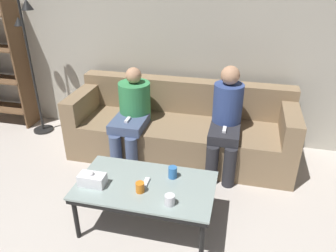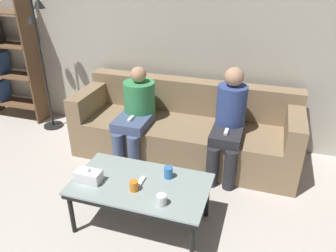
{
  "view_description": "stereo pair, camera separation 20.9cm",
  "coord_description": "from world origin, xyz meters",
  "px_view_note": "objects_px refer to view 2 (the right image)",
  "views": [
    {
      "loc": [
        0.64,
        0.09,
        2.12
      ],
      "look_at": [
        0.0,
        2.78,
        0.69
      ],
      "focal_mm": 35.0,
      "sensor_mm": 36.0,
      "label": 1
    },
    {
      "loc": [
        0.84,
        0.15,
        2.12
      ],
      "look_at": [
        0.0,
        2.78,
        0.69
      ],
      "focal_mm": 35.0,
      "sensor_mm": 36.0,
      "label": 2
    }
  ],
  "objects_px": {
    "seated_person_left_end": "(136,111)",
    "tissue_box": "(89,176)",
    "standing_lamp": "(42,53)",
    "seated_person_mid_left": "(229,121)",
    "game_remote": "(140,182)",
    "cup_far_center": "(168,172)",
    "couch": "(185,130)",
    "cup_near_right": "(134,186)",
    "cup_near_left": "(162,200)",
    "coffee_table": "(141,187)",
    "bookshelf": "(2,59)"
  },
  "relations": [
    {
      "from": "seated_person_left_end",
      "to": "tissue_box",
      "type": "bearing_deg",
      "value": -87.7
    },
    {
      "from": "standing_lamp",
      "to": "seated_person_mid_left",
      "type": "bearing_deg",
      "value": -7.82
    },
    {
      "from": "game_remote",
      "to": "seated_person_left_end",
      "type": "xyz_separation_m",
      "value": [
        -0.47,
        1.05,
        0.13
      ]
    },
    {
      "from": "seated_person_left_end",
      "to": "seated_person_mid_left",
      "type": "relative_size",
      "value": 0.92
    },
    {
      "from": "cup_far_center",
      "to": "seated_person_mid_left",
      "type": "height_order",
      "value": "seated_person_mid_left"
    },
    {
      "from": "cup_far_center",
      "to": "tissue_box",
      "type": "distance_m",
      "value": 0.67
    },
    {
      "from": "couch",
      "to": "game_remote",
      "type": "xyz_separation_m",
      "value": [
        -0.05,
        -1.26,
        0.14
      ]
    },
    {
      "from": "couch",
      "to": "seated_person_left_end",
      "type": "bearing_deg",
      "value": -157.91
    },
    {
      "from": "seated_person_mid_left",
      "to": "standing_lamp",
      "type": "bearing_deg",
      "value": 172.18
    },
    {
      "from": "cup_near_right",
      "to": "seated_person_left_end",
      "type": "xyz_separation_m",
      "value": [
        -0.46,
        1.15,
        0.1
      ]
    },
    {
      "from": "game_remote",
      "to": "standing_lamp",
      "type": "height_order",
      "value": "standing_lamp"
    },
    {
      "from": "cup_near_left",
      "to": "seated_person_mid_left",
      "type": "xyz_separation_m",
      "value": [
        0.32,
        1.25,
        0.13
      ]
    },
    {
      "from": "cup_near_left",
      "to": "coffee_table",
      "type": "bearing_deg",
      "value": 142.41
    },
    {
      "from": "bookshelf",
      "to": "standing_lamp",
      "type": "bearing_deg",
      "value": -9.9
    },
    {
      "from": "standing_lamp",
      "to": "seated_person_mid_left",
      "type": "distance_m",
      "value": 2.51
    },
    {
      "from": "seated_person_mid_left",
      "to": "cup_far_center",
      "type": "bearing_deg",
      "value": -112.28
    },
    {
      "from": "standing_lamp",
      "to": "seated_person_mid_left",
      "type": "relative_size",
      "value": 1.48
    },
    {
      "from": "couch",
      "to": "coffee_table",
      "type": "relative_size",
      "value": 2.21
    },
    {
      "from": "couch",
      "to": "tissue_box",
      "type": "relative_size",
      "value": 11.53
    },
    {
      "from": "cup_near_right",
      "to": "game_remote",
      "type": "relative_size",
      "value": 0.58
    },
    {
      "from": "coffee_table",
      "to": "bookshelf",
      "type": "bearing_deg",
      "value": 150.38
    },
    {
      "from": "tissue_box",
      "to": "seated_person_mid_left",
      "type": "bearing_deg",
      "value": 49.39
    },
    {
      "from": "cup_near_left",
      "to": "standing_lamp",
      "type": "distance_m",
      "value": 2.72
    },
    {
      "from": "tissue_box",
      "to": "game_remote",
      "type": "relative_size",
      "value": 1.47
    },
    {
      "from": "coffee_table",
      "to": "standing_lamp",
      "type": "distance_m",
      "value": 2.43
    },
    {
      "from": "cup_far_center",
      "to": "standing_lamp",
      "type": "height_order",
      "value": "standing_lamp"
    },
    {
      "from": "couch",
      "to": "game_remote",
      "type": "height_order",
      "value": "couch"
    },
    {
      "from": "coffee_table",
      "to": "seated_person_mid_left",
      "type": "xyz_separation_m",
      "value": [
        0.57,
        1.05,
        0.22
      ]
    },
    {
      "from": "standing_lamp",
      "to": "seated_person_mid_left",
      "type": "xyz_separation_m",
      "value": [
        2.45,
        -0.34,
        -0.43
      ]
    },
    {
      "from": "couch",
      "to": "cup_far_center",
      "type": "bearing_deg",
      "value": -82.35
    },
    {
      "from": "coffee_table",
      "to": "seated_person_left_end",
      "type": "distance_m",
      "value": 1.16
    },
    {
      "from": "cup_far_center",
      "to": "bookshelf",
      "type": "height_order",
      "value": "bookshelf"
    },
    {
      "from": "coffee_table",
      "to": "game_remote",
      "type": "bearing_deg",
      "value": 89.1
    },
    {
      "from": "tissue_box",
      "to": "game_remote",
      "type": "xyz_separation_m",
      "value": [
        0.42,
        0.1,
        -0.04
      ]
    },
    {
      "from": "cup_far_center",
      "to": "standing_lamp",
      "type": "bearing_deg",
      "value": 149.18
    },
    {
      "from": "couch",
      "to": "seated_person_left_end",
      "type": "height_order",
      "value": "seated_person_left_end"
    },
    {
      "from": "game_remote",
      "to": "seated_person_left_end",
      "type": "height_order",
      "value": "seated_person_left_end"
    },
    {
      "from": "cup_far_center",
      "to": "game_remote",
      "type": "relative_size",
      "value": 0.69
    },
    {
      "from": "bookshelf",
      "to": "cup_near_right",
      "type": "bearing_deg",
      "value": -31.35
    },
    {
      "from": "bookshelf",
      "to": "standing_lamp",
      "type": "height_order",
      "value": "bookshelf"
    },
    {
      "from": "coffee_table",
      "to": "bookshelf",
      "type": "xyz_separation_m",
      "value": [
        -2.69,
        1.53,
        0.45
      ]
    },
    {
      "from": "game_remote",
      "to": "bookshelf",
      "type": "xyz_separation_m",
      "value": [
        -2.69,
        1.53,
        0.4
      ]
    },
    {
      "from": "cup_far_center",
      "to": "tissue_box",
      "type": "bearing_deg",
      "value": -157.83
    },
    {
      "from": "cup_near_right",
      "to": "seated_person_left_end",
      "type": "distance_m",
      "value": 1.24
    },
    {
      "from": "standing_lamp",
      "to": "coffee_table",
      "type": "bearing_deg",
      "value": -36.45
    },
    {
      "from": "coffee_table",
      "to": "cup_far_center",
      "type": "relative_size",
      "value": 11.13
    },
    {
      "from": "coffee_table",
      "to": "tissue_box",
      "type": "xyz_separation_m",
      "value": [
        -0.42,
        -0.1,
        0.09
      ]
    },
    {
      "from": "standing_lamp",
      "to": "cup_near_left",
      "type": "bearing_deg",
      "value": -36.59
    },
    {
      "from": "tissue_box",
      "to": "bookshelf",
      "type": "distance_m",
      "value": 2.82
    },
    {
      "from": "cup_near_right",
      "to": "bookshelf",
      "type": "bearing_deg",
      "value": 148.65
    }
  ]
}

